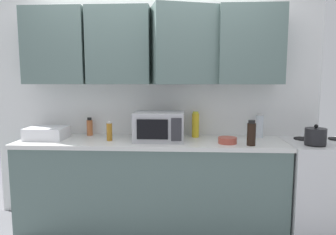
% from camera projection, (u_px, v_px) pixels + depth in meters
% --- Properties ---
extents(wall_back_with_cabinets, '(3.48, 0.50, 2.60)m').
position_uv_depth(wall_back_with_cabinets, '(153.00, 71.00, 3.17)').
color(wall_back_with_cabinets, white).
rests_on(wall_back_with_cabinets, ground_plane).
extents(counter_run, '(2.61, 0.63, 0.90)m').
position_uv_depth(counter_run, '(151.00, 184.00, 3.09)').
color(counter_run, slate).
rests_on(counter_run, ground_plane).
extents(stove_range, '(0.76, 0.64, 0.91)m').
position_uv_depth(stove_range, '(324.00, 188.00, 2.97)').
color(stove_range, silver).
rests_on(stove_range, ground_plane).
extents(kettle, '(0.19, 0.19, 0.18)m').
position_uv_depth(kettle, '(315.00, 136.00, 2.78)').
color(kettle, black).
rests_on(kettle, stove_range).
extents(microwave, '(0.48, 0.37, 0.28)m').
position_uv_depth(microwave, '(159.00, 126.00, 2.99)').
color(microwave, '#B7B7BC').
rests_on(microwave, counter_run).
extents(dish_rack, '(0.38, 0.30, 0.12)m').
position_uv_depth(dish_rack, '(47.00, 133.00, 3.08)').
color(dish_rack, silver).
rests_on(dish_rack, counter_run).
extents(bottle_soy_dark, '(0.08, 0.08, 0.23)m').
position_uv_depth(bottle_soy_dark, '(251.00, 133.00, 2.77)').
color(bottle_soy_dark, black).
rests_on(bottle_soy_dark, counter_run).
extents(bottle_spice_jar, '(0.06, 0.06, 0.19)m').
position_uv_depth(bottle_spice_jar, '(90.00, 127.00, 3.27)').
color(bottle_spice_jar, '#BC6638').
rests_on(bottle_spice_jar, counter_run).
extents(bottle_yellow_mustard, '(0.07, 0.07, 0.27)m').
position_uv_depth(bottle_yellow_mustard, '(195.00, 125.00, 3.17)').
color(bottle_yellow_mustard, gold).
rests_on(bottle_yellow_mustard, counter_run).
extents(bottle_amber_vinegar, '(0.05, 0.05, 0.19)m').
position_uv_depth(bottle_amber_vinegar, '(109.00, 131.00, 2.99)').
color(bottle_amber_vinegar, '#AD701E').
rests_on(bottle_amber_vinegar, counter_run).
extents(bottle_clear_tall, '(0.08, 0.08, 0.25)m').
position_uv_depth(bottle_clear_tall, '(259.00, 126.00, 3.15)').
color(bottle_clear_tall, silver).
rests_on(bottle_clear_tall, counter_run).
extents(bowl_ceramic_small, '(0.17, 0.17, 0.06)m').
position_uv_depth(bowl_ceramic_small, '(227.00, 140.00, 2.87)').
color(bowl_ceramic_small, '#B24C3D').
rests_on(bowl_ceramic_small, counter_run).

